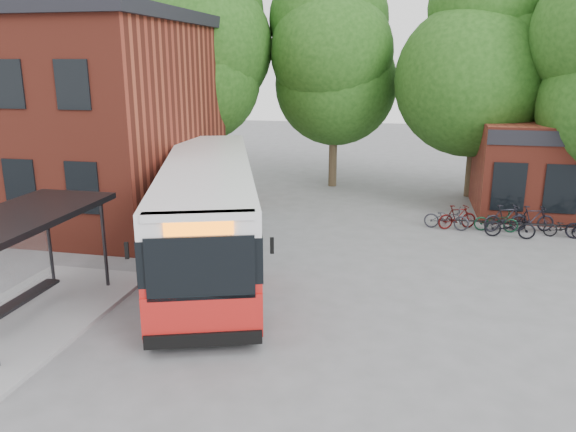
% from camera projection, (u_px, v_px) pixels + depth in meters
% --- Properties ---
extents(ground, '(100.00, 100.00, 0.00)m').
position_uv_depth(ground, '(208.00, 319.00, 14.68)').
color(ground, '#5F5F62').
extents(bus_shelter, '(3.60, 7.00, 2.90)m').
position_uv_depth(bus_shelter, '(24.00, 268.00, 14.26)').
color(bus_shelter, '#262629').
rests_on(bus_shelter, ground).
extents(bike_rail, '(5.20, 0.10, 0.38)m').
position_uv_depth(bike_rail, '(516.00, 227.00, 22.20)').
color(bike_rail, '#262629').
rests_on(bike_rail, ground).
extents(tree_0, '(7.92, 7.92, 11.00)m').
position_uv_depth(tree_0, '(200.00, 82.00, 29.51)').
color(tree_0, '#1B4412').
rests_on(tree_0, ground).
extents(tree_1, '(7.92, 7.92, 10.40)m').
position_uv_depth(tree_1, '(334.00, 88.00, 29.13)').
color(tree_1, '#1B4412').
rests_on(tree_1, ground).
extents(tree_2, '(7.92, 7.92, 11.00)m').
position_uv_depth(tree_2, '(478.00, 84.00, 26.70)').
color(tree_2, '#1B4412').
rests_on(tree_2, ground).
extents(city_bus, '(6.88, 13.53, 3.38)m').
position_uv_depth(city_bus, '(209.00, 211.00, 18.73)').
color(city_bus, red).
rests_on(city_bus, ground).
extents(bicycle_0, '(1.85, 0.92, 0.93)m').
position_uv_depth(bicycle_0, '(447.00, 218.00, 22.48)').
color(bicycle_0, '#2A2A32').
rests_on(bicycle_0, ground).
extents(bicycle_1, '(1.68, 1.08, 0.98)m').
position_uv_depth(bicycle_1, '(457.00, 217.00, 22.54)').
color(bicycle_1, '#3E0B0A').
rests_on(bicycle_1, ground).
extents(bicycle_2, '(1.69, 0.66, 0.88)m').
position_uv_depth(bicycle_2, '(496.00, 221.00, 22.19)').
color(bicycle_2, '#0E3622').
rests_on(bicycle_2, ground).
extents(bicycle_3, '(1.88, 1.12, 1.09)m').
position_uv_depth(bicycle_3, '(506.00, 218.00, 22.18)').
color(bicycle_3, black).
rests_on(bicycle_3, ground).
extents(bicycle_4, '(1.90, 0.81, 0.97)m').
position_uv_depth(bicycle_4, '(510.00, 226.00, 21.38)').
color(bicycle_4, black).
rests_on(bicycle_4, ground).
extents(bicycle_5, '(1.79, 0.81, 1.04)m').
position_uv_depth(bicycle_5, '(532.00, 219.00, 22.18)').
color(bicycle_5, black).
rests_on(bicycle_5, ground).
extents(bicycle_6, '(1.56, 0.64, 0.80)m').
position_uv_depth(bicycle_6, '(565.00, 228.00, 21.42)').
color(bicycle_6, black).
rests_on(bicycle_6, ground).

